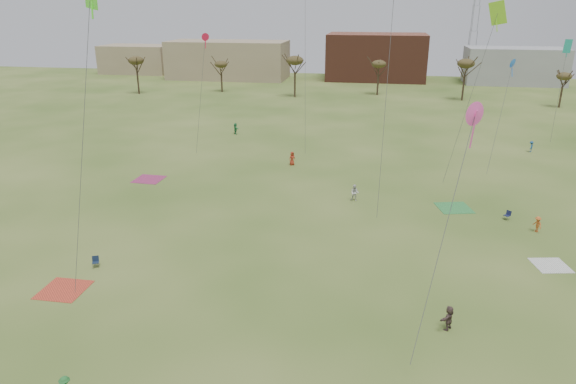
# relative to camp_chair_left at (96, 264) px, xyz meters

# --- Properties ---
(ground) EXTENTS (260.00, 260.00, 0.00)m
(ground) POSITION_rel_camp_chair_left_xyz_m (14.53, -7.16, -0.26)
(ground) COLOR #36541A
(ground) RESTS_ON ground
(spectator_fore_c) EXTENTS (1.25, 1.56, 1.66)m
(spectator_fore_c) POSITION_rel_camp_chair_left_xyz_m (26.42, -3.72, 0.57)
(spectator_fore_c) COLOR brown
(spectator_fore_c) RESTS_ON ground
(flyer_mid_b) EXTENTS (0.94, 1.11, 1.48)m
(flyer_mid_b) POSITION_rel_camp_chair_left_xyz_m (36.02, 13.25, 0.48)
(flyer_mid_b) COLOR #C85F25
(flyer_mid_b) RESTS_ON ground
(spectator_mid_e) EXTENTS (0.96, 0.80, 1.77)m
(spectator_mid_e) POSITION_rel_camp_chair_left_xyz_m (19.25, 18.30, 0.62)
(spectator_mid_e) COLOR silver
(spectator_mid_e) RESTS_ON ground
(flyer_far_a) EXTENTS (1.37, 1.65, 1.77)m
(flyer_far_a) POSITION_rel_camp_chair_left_xyz_m (-1.07, 44.87, 0.63)
(flyer_far_a) COLOR #2B824A
(flyer_far_a) RESTS_ON ground
(flyer_far_b) EXTENTS (1.02, 0.97, 1.75)m
(flyer_far_b) POSITION_rel_camp_chair_left_xyz_m (10.62, 29.87, 0.62)
(flyer_far_b) COLOR #A1311B
(flyer_far_b) RESTS_ON ground
(flyer_far_c) EXTENTS (0.91, 1.14, 1.54)m
(flyer_far_c) POSITION_rel_camp_chair_left_xyz_m (42.45, 41.85, 0.51)
(flyer_far_c) COLOR navy
(flyer_far_c) RESTS_ON ground
(blanket_red) EXTENTS (3.17, 3.17, 0.03)m
(blanket_red) POSITION_rel_camp_chair_left_xyz_m (-0.53, -3.64, -0.26)
(blanket_red) COLOR #C83E28
(blanket_red) RESTS_ON ground
(blanket_cream) EXTENTS (3.06, 3.06, 0.03)m
(blanket_cream) POSITION_rel_camp_chair_left_xyz_m (35.43, 6.55, -0.26)
(blanket_cream) COLOR silver
(blanket_cream) RESTS_ON ground
(blanket_plum) EXTENTS (3.35, 3.35, 0.03)m
(blanket_plum) POSITION_rel_camp_chair_left_xyz_m (-5.09, 21.14, -0.26)
(blanket_plum) COLOR #982F5E
(blanket_plum) RESTS_ON ground
(blanket_olive) EXTENTS (3.93, 3.93, 0.03)m
(blanket_olive) POSITION_rel_camp_chair_left_xyz_m (29.36, 18.00, -0.26)
(blanket_olive) COLOR #328B40
(blanket_olive) RESTS_ON ground
(camp_chair_left) EXTENTS (0.69, 0.71, 0.87)m
(camp_chair_left) POSITION_rel_camp_chair_left_xyz_m (0.00, 0.00, 0.00)
(camp_chair_left) COLOR #15233A
(camp_chair_left) RESTS_ON ground
(camp_chair_right) EXTENTS (0.74, 0.74, 0.87)m
(camp_chair_right) POSITION_rel_camp_chair_left_xyz_m (33.98, 15.77, 0.00)
(camp_chair_right) COLOR #151A3C
(camp_chair_right) RESTS_ON ground
(kites_aloft) EXTENTS (62.01, 55.19, 27.65)m
(kites_aloft) POSITION_rel_camp_chair_left_xyz_m (15.10, 19.61, 18.69)
(kites_aloft) COLOR #E41A4A
(kites_aloft) RESTS_ON ground
(tree_line) EXTENTS (117.44, 49.32, 8.91)m
(tree_line) POSITION_rel_camp_chair_left_xyz_m (11.69, 71.96, 6.83)
(tree_line) COLOR #3A2B1E
(tree_line) RESTS_ON ground
(building_tan) EXTENTS (32.00, 14.00, 10.00)m
(building_tan) POSITION_rel_camp_chair_left_xyz_m (-20.47, 107.84, 4.74)
(building_tan) COLOR #937F60
(building_tan) RESTS_ON ground
(building_brick) EXTENTS (26.00, 16.00, 12.00)m
(building_brick) POSITION_rel_camp_chair_left_xyz_m (19.53, 112.84, 5.74)
(building_brick) COLOR brown
(building_brick) RESTS_ON ground
(building_grey) EXTENTS (24.00, 12.00, 9.00)m
(building_grey) POSITION_rel_camp_chair_left_xyz_m (54.53, 110.84, 4.24)
(building_grey) COLOR gray
(building_grey) RESTS_ON ground
(building_tan_west) EXTENTS (20.00, 12.00, 8.00)m
(building_tan_west) POSITION_rel_camp_chair_left_xyz_m (-50.47, 114.84, 3.74)
(building_tan_west) COLOR #937F60
(building_tan_west) RESTS_ON ground
(radio_tower) EXTENTS (1.51, 1.72, 41.00)m
(radio_tower) POSITION_rel_camp_chair_left_xyz_m (44.53, 117.84, 18.95)
(radio_tower) COLOR #9EA3A8
(radio_tower) RESTS_ON ground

